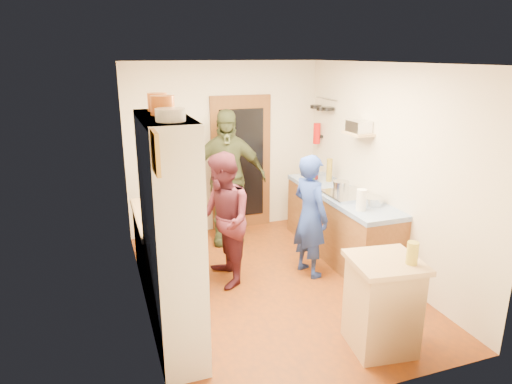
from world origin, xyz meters
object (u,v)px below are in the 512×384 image
person_hob (313,216)px  person_back (227,178)px  hutch_body (171,238)px  island_base (382,306)px  person_left (224,219)px  right_counter_base (340,226)px

person_hob → person_back: 1.53m
hutch_body → person_back: (1.16, 2.23, -0.11)m
island_base → person_left: bearing=120.1°
person_hob → island_base: bearing=163.1°
right_counter_base → person_left: (-1.71, -0.24, 0.39)m
island_base → person_hob: size_ratio=0.56×
person_back → person_left: bearing=-94.6°
person_left → person_back: 1.24m
person_hob → person_left: bearing=67.1°
right_counter_base → person_back: (-1.34, 0.93, 0.57)m
person_left → person_back: (0.37, 1.17, 0.18)m
person_hob → person_left: (-1.09, 0.16, 0.04)m
island_base → person_back: person_back is taller
right_counter_base → island_base: 2.11m
hutch_body → person_back: bearing=62.5°
hutch_body → person_left: size_ratio=1.36×
hutch_body → person_left: bearing=53.3°
island_base → person_hob: 1.64m
hutch_body → person_left: 1.36m
person_back → person_hob: bearing=-48.5°
island_base → person_left: size_ratio=0.53×
hutch_body → person_back: hutch_body is taller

